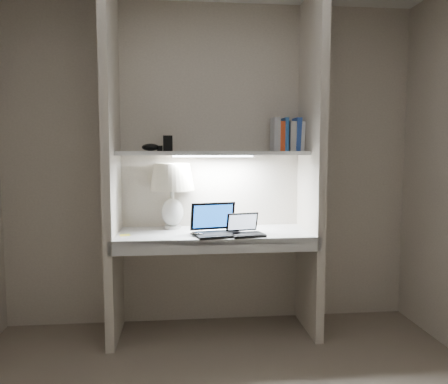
{
  "coord_description": "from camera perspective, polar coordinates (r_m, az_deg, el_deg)",
  "views": [
    {
      "loc": [
        -0.25,
        -1.95,
        1.37
      ],
      "look_at": [
        0.06,
        1.05,
        1.08
      ],
      "focal_mm": 35.0,
      "sensor_mm": 36.0,
      "label": 1
    }
  ],
  "objects": [
    {
      "name": "alcove_panel_left",
      "position": [
        3.21,
        -14.46,
        3.14
      ],
      "size": [
        0.06,
        0.55,
        2.5
      ],
      "primitive_type": "cube",
      "color": "beige",
      "rests_on": "floor"
    },
    {
      "name": "table_lamp",
      "position": [
        3.36,
        -6.78,
        0.97
      ],
      "size": [
        0.34,
        0.34,
        0.5
      ],
      "color": "white",
      "rests_on": "desk"
    },
    {
      "name": "desk_apron",
      "position": [
        2.99,
        -0.92,
        -7.09
      ],
      "size": [
        1.46,
        0.03,
        0.1
      ],
      "primitive_type": "cube",
      "color": "silver",
      "rests_on": "desk"
    },
    {
      "name": "desk",
      "position": [
        3.24,
        -1.31,
        -5.58
      ],
      "size": [
        1.4,
        0.55,
        0.04
      ],
      "primitive_type": "cube",
      "color": "white",
      "rests_on": "alcove_panel_left"
    },
    {
      "name": "strip_light",
      "position": [
        3.28,
        -1.47,
        4.72
      ],
      "size": [
        0.6,
        0.04,
        0.02
      ],
      "primitive_type": "cube",
      "color": "white",
      "rests_on": "shelf"
    },
    {
      "name": "book_row",
      "position": [
        3.41,
        8.23,
        7.32
      ],
      "size": [
        0.24,
        0.17,
        0.25
      ],
      "color": "silver",
      "rests_on": "shelf"
    },
    {
      "name": "shelf_gadget",
      "position": [
        3.31,
        -9.58,
        5.79
      ],
      "size": [
        0.13,
        0.1,
        0.06
      ],
      "primitive_type": "ellipsoid",
      "rotation": [
        0.0,
        0.0,
        0.03
      ],
      "color": "black",
      "rests_on": "shelf"
    },
    {
      "name": "laptop_netbook",
      "position": [
        3.11,
        2.79,
        -4.99
      ],
      "size": [
        0.27,
        0.25,
        0.15
      ],
      "rotation": [
        0.0,
        0.0,
        0.2
      ],
      "color": "black",
      "rests_on": "desk"
    },
    {
      "name": "laptop_main",
      "position": [
        3.13,
        -1.02,
        -4.64
      ],
      "size": [
        0.38,
        0.35,
        0.22
      ],
      "rotation": [
        0.0,
        0.0,
        0.21
      ],
      "color": "black",
      "rests_on": "desk"
    },
    {
      "name": "cable_coil",
      "position": [
        3.18,
        -3.27,
        -5.33
      ],
      "size": [
        0.12,
        0.12,
        0.01
      ],
      "primitive_type": "torus",
      "rotation": [
        0.0,
        0.0,
        -0.36
      ],
      "color": "black",
      "rests_on": "desk"
    },
    {
      "name": "back_wall",
      "position": [
        3.46,
        -1.69,
        3.46
      ],
      "size": [
        3.2,
        0.01,
        2.5
      ],
      "primitive_type": "cube",
      "color": "beige",
      "rests_on": "floor"
    },
    {
      "name": "shelf_box",
      "position": [
        3.31,
        -7.36,
        6.32
      ],
      "size": [
        0.07,
        0.05,
        0.12
      ],
      "primitive_type": "cube",
      "rotation": [
        0.0,
        0.0,
        0.08
      ],
      "color": "black",
      "rests_on": "shelf"
    },
    {
      "name": "sticky_note",
      "position": [
        3.19,
        -12.82,
        -5.51
      ],
      "size": [
        0.09,
        0.09,
        0.0
      ],
      "primitive_type": "cube",
      "rotation": [
        0.0,
        0.0,
        0.24
      ],
      "color": "#FFF735",
      "rests_on": "desk"
    },
    {
      "name": "alcove_panel_right",
      "position": [
        3.32,
        11.35,
        3.27
      ],
      "size": [
        0.06,
        0.55,
        2.5
      ],
      "primitive_type": "cube",
      "color": "beige",
      "rests_on": "floor"
    },
    {
      "name": "mouse",
      "position": [
        3.07,
        -3.44,
        -5.53
      ],
      "size": [
        0.1,
        0.08,
        0.03
      ],
      "primitive_type": "ellipsoid",
      "rotation": [
        0.0,
        0.0,
        -0.28
      ],
      "color": "black",
      "rests_on": "desk"
    },
    {
      "name": "speaker",
      "position": [
        3.42,
        -0.9,
        -3.39
      ],
      "size": [
        0.12,
        0.1,
        0.15
      ],
      "primitive_type": "cube",
      "rotation": [
        0.0,
        0.0,
        -0.26
      ],
      "color": "silver",
      "rests_on": "desk"
    },
    {
      "name": "shelf",
      "position": [
        3.28,
        -1.47,
        5.1
      ],
      "size": [
        1.4,
        0.36,
        0.03
      ],
      "primitive_type": "cube",
      "color": "silver",
      "rests_on": "back_wall"
    }
  ]
}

